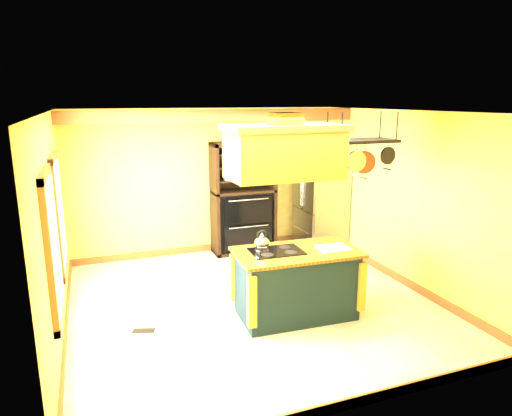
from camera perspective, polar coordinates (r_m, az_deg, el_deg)
floor at (r=6.70m, az=-0.47°, el=-11.78°), size 5.00×5.00×0.00m
ceiling at (r=6.06m, az=-0.52°, el=11.96°), size 5.00×5.00×0.00m
wall_back at (r=8.59m, az=-6.19°, el=3.29°), size 5.00×0.02×2.70m
wall_front at (r=4.10m, az=11.62°, el=-8.49°), size 5.00×0.02×2.70m
wall_left at (r=5.91m, az=-23.94°, el=-2.52°), size 0.02×5.00×2.70m
wall_right at (r=7.45m, az=17.89°, el=1.14°), size 0.02×5.00×2.70m
ceiling_beam at (r=7.69m, az=-4.92°, el=11.43°), size 5.00×0.15×0.20m
window_near at (r=5.13m, az=-24.07°, el=-4.29°), size 0.06×1.06×1.56m
window_far at (r=6.48m, az=-23.40°, el=-0.68°), size 0.06×1.06×1.56m
kitchen_island at (r=6.19m, az=5.00°, el=-9.28°), size 1.66×0.97×1.11m
range_hood at (r=5.66m, az=3.55°, el=7.26°), size 1.46×0.82×0.80m
pot_rack at (r=6.19m, az=13.00°, el=7.35°), size 0.96×0.45×0.83m
refrigerator at (r=8.89m, az=8.07°, el=0.42°), size 0.78×0.91×1.79m
hutch at (r=8.66m, az=-1.66°, el=-0.12°), size 1.18×0.54×2.09m
floor_register at (r=6.15m, az=-13.87°, el=-14.65°), size 0.30×0.20×0.01m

